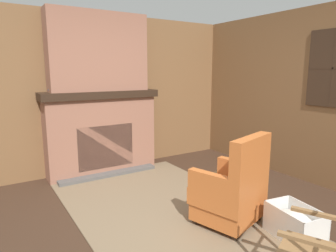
% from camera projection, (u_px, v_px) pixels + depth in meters
% --- Properties ---
extents(ground_plane, '(14.00, 14.00, 0.00)m').
position_uv_depth(ground_plane, '(181.00, 233.00, 3.02)').
color(ground_plane, '#3D281C').
extents(wood_panel_wall_left, '(0.06, 5.40, 2.50)m').
position_uv_depth(wood_panel_wall_left, '(96.00, 94.00, 4.81)').
color(wood_panel_wall_left, brown).
rests_on(wood_panel_wall_left, ground).
extents(wood_panel_wall_back, '(5.40, 0.09, 2.50)m').
position_uv_depth(wood_panel_wall_back, '(329.00, 97.00, 4.06)').
color(wood_panel_wall_back, brown).
rests_on(wood_panel_wall_back, ground).
extents(fireplace_hearth, '(0.57, 1.80, 1.31)m').
position_uv_depth(fireplace_hearth, '(102.00, 133.00, 4.73)').
color(fireplace_hearth, '#93604C').
rests_on(fireplace_hearth, ground).
extents(chimney_breast, '(0.32, 1.50, 1.17)m').
position_uv_depth(chimney_breast, '(98.00, 52.00, 4.52)').
color(chimney_breast, '#93604C').
rests_on(chimney_breast, fireplace_hearth).
extents(area_rug, '(3.68, 1.99, 0.01)m').
position_uv_depth(area_rug, '(177.00, 218.00, 3.33)').
color(area_rug, '#7A664C').
rests_on(area_rug, ground).
extents(armchair, '(0.76, 0.80, 0.98)m').
position_uv_depth(armchair, '(232.00, 192.00, 3.14)').
color(armchair, '#C6662D').
rests_on(armchair, ground).
extents(firewood_stack, '(0.47, 0.44, 0.23)m').
position_uv_depth(firewood_stack, '(229.00, 171.00, 4.56)').
color(firewood_stack, brown).
rests_on(firewood_stack, ground).
extents(laundry_basket, '(0.56, 0.41, 0.32)m').
position_uv_depth(laundry_basket, '(295.00, 223.00, 2.90)').
color(laundry_basket, white).
rests_on(laundry_basket, ground).
extents(oil_lamp_vase, '(0.09, 0.09, 0.22)m').
position_uv_depth(oil_lamp_vase, '(51.00, 87.00, 4.27)').
color(oil_lamp_vase, '#47708E').
rests_on(oil_lamp_vase, fireplace_hearth).
extents(storage_case, '(0.16, 0.20, 0.13)m').
position_uv_depth(storage_case, '(135.00, 86.00, 4.97)').
color(storage_case, gray).
rests_on(storage_case, fireplace_hearth).
extents(decorative_plate_on_mantel, '(0.07, 0.26, 0.25)m').
position_uv_depth(decorative_plate_on_mantel, '(103.00, 83.00, 4.69)').
color(decorative_plate_on_mantel, red).
rests_on(decorative_plate_on_mantel, fireplace_hearth).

